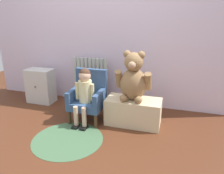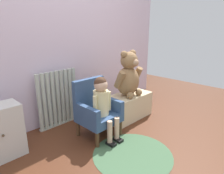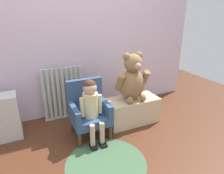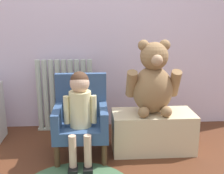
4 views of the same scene
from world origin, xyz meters
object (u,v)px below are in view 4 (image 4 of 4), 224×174
(child_figure, at_px, (80,104))
(radiator, at_px, (65,96))
(low_bench, at_px, (153,131))
(large_teddy_bear, at_px, (153,82))
(child_armchair, at_px, (81,118))

(child_figure, bearing_deg, radiator, 105.55)
(radiator, distance_m, child_figure, 0.66)
(low_bench, relative_size, large_teddy_bear, 1.13)
(large_teddy_bear, bearing_deg, child_figure, -167.94)
(child_armchair, xyz_separation_m, low_bench, (0.60, 0.02, -0.14))
(child_armchair, height_order, large_teddy_bear, large_teddy_bear)
(child_figure, bearing_deg, child_armchair, 90.00)
(child_figure, bearing_deg, large_teddy_bear, 12.06)
(low_bench, bearing_deg, child_figure, -168.10)
(radiator, bearing_deg, large_teddy_bear, -33.52)
(child_figure, xyz_separation_m, low_bench, (0.60, 0.13, -0.29))
(child_armchair, relative_size, low_bench, 0.96)
(radiator, xyz_separation_m, child_armchair, (0.18, -0.52, -0.04))
(radiator, relative_size, child_armchair, 1.09)
(radiator, relative_size, large_teddy_bear, 1.18)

